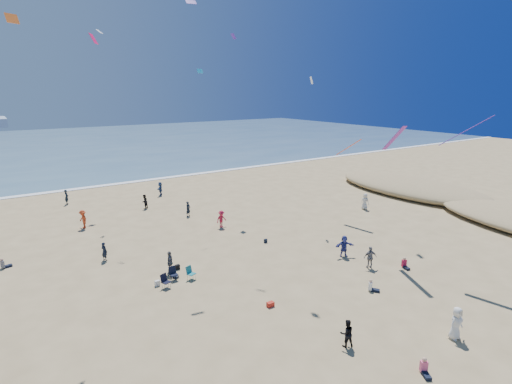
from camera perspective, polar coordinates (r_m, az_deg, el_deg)
ground at (r=22.71m, az=7.71°, el=-21.77°), size 220.00×220.00×0.00m
ocean at (r=109.98m, az=-27.46°, el=5.78°), size 220.00×100.00×0.06m
surf_line at (r=61.24m, az=-21.47°, el=0.79°), size 220.00×1.20×0.08m
standing_flyers at (r=36.49m, az=-3.20°, el=-5.65°), size 29.19×49.23×1.88m
seated_group at (r=28.21m, az=0.70°, el=-12.92°), size 26.67×26.08×0.84m
chair_cluster at (r=29.57m, az=-11.19°, el=-11.69°), size 2.78×1.49×1.00m
white_tote at (r=29.53m, az=-13.92°, el=-12.54°), size 0.35×0.20×0.40m
black_backpack at (r=31.68m, az=-11.13°, el=-10.47°), size 0.30×0.22×0.38m
cooler at (r=26.32m, az=2.08°, el=-15.74°), size 0.45×0.30×0.30m
navy_bag at (r=36.22m, az=1.38°, el=-6.99°), size 0.28×0.18×0.34m
kites_aloft at (r=34.90m, az=6.11°, el=16.59°), size 40.65×37.43×28.15m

